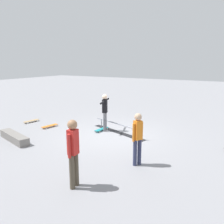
# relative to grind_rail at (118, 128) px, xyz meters

# --- Properties ---
(ground_plane) EXTENTS (60.00, 60.00, 0.00)m
(ground_plane) POSITION_rel_grind_rail_xyz_m (0.16, 0.41, -0.18)
(ground_plane) COLOR gray
(grind_rail) EXTENTS (2.89, 1.15, 0.41)m
(grind_rail) POSITION_rel_grind_rail_xyz_m (0.00, 0.00, 0.00)
(grind_rail) COLOR black
(grind_rail) RESTS_ON ground_plane
(skate_ledge) EXTENTS (1.88, 0.84, 0.29)m
(skate_ledge) POSITION_rel_grind_rail_xyz_m (2.93, 2.96, -0.03)
(skate_ledge) COLOR gray
(skate_ledge) RESTS_ON ground_plane
(skater_main) EXTENTS (0.46, 1.27, 1.63)m
(skater_main) POSITION_rel_grind_rail_xyz_m (0.61, 0.07, 0.77)
(skater_main) COLOR slate
(skater_main) RESTS_ON ground_plane
(skateboard_main) EXTENTS (0.31, 0.81, 0.09)m
(skateboard_main) POSITION_rel_grind_rail_xyz_m (0.74, 0.15, -0.10)
(skateboard_main) COLOR teal
(skateboard_main) RESTS_ON ground_plane
(bystander_orange_shirt) EXTENTS (0.26, 0.34, 1.57)m
(bystander_orange_shirt) POSITION_rel_grind_rail_xyz_m (-2.03, 2.50, 0.71)
(bystander_orange_shirt) COLOR #2D3351
(bystander_orange_shirt) RESTS_ON ground_plane
(bystander_red_shirt) EXTENTS (0.23, 0.39, 1.70)m
(bystander_red_shirt) POSITION_rel_grind_rail_xyz_m (-1.22, 4.40, 0.78)
(bystander_red_shirt) COLOR brown
(bystander_red_shirt) RESTS_ON ground_plane
(loose_skateboard_natural) EXTENTS (0.34, 0.82, 0.09)m
(loose_skateboard_natural) POSITION_rel_grind_rail_xyz_m (4.59, 0.71, -0.10)
(loose_skateboard_natural) COLOR tan
(loose_skateboard_natural) RESTS_ON ground_plane
(loose_skateboard_orange) EXTENTS (0.37, 0.82, 0.09)m
(loose_skateboard_orange) POSITION_rel_grind_rail_xyz_m (3.12, 0.92, -0.10)
(loose_skateboard_orange) COLOR orange
(loose_skateboard_orange) RESTS_ON ground_plane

